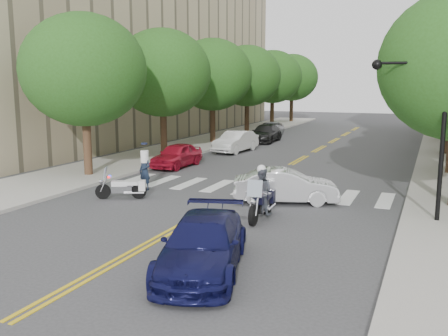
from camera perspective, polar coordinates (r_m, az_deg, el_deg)
The scene contains 22 objects.
ground at distance 17.74m, azimuth -4.57°, elevation -6.42°, with size 140.00×140.00×0.00m, color #38383A.
sidewalk_left at distance 41.26m, azimuth -2.18°, elevation 2.97°, with size 5.00×60.00×0.15m, color #9E9991.
building_left at distance 53.75m, azimuth -17.19°, elevation 16.87°, with size 26.00×44.00×24.00m, color tan.
tree_l_0 at distance 26.92m, azimuth -15.72°, elevation 10.71°, with size 6.40×6.40×8.45m.
tree_l_1 at distance 33.56m, azimuth -7.05°, elevation 10.73°, with size 6.40×6.40×8.45m.
tree_l_2 at distance 40.69m, azimuth -1.32°, elevation 10.61°, with size 6.40×6.40×8.45m.
tree_l_3 at distance 48.09m, azimuth 2.66°, elevation 10.46°, with size 6.40×6.40×8.45m.
tree_l_4 at distance 55.66m, azimuth 5.58°, elevation 10.33°, with size 6.40×6.40×8.45m.
tree_l_5 at distance 63.34m, azimuth 7.78°, elevation 10.21°, with size 6.40×6.40×8.45m.
tree_r_4 at distance 53.10m, azimuth 24.27°, elevation 9.56°, with size 6.40×6.40×8.45m.
tree_r_5 at distance 61.10m, azimuth 24.14°, elevation 9.48°, with size 6.40×6.40×8.45m.
traffic_signal_pole at distance 18.63m, azimuth 22.39°, elevation 5.30°, with size 2.82×0.42×6.00m.
motorcycle_police at distance 18.22m, azimuth 4.32°, elevation -3.08°, with size 0.85×2.47×2.01m.
motorcycle_parked at distance 21.78m, azimuth -11.19°, elevation -2.21°, with size 2.04×1.19×1.41m.
officer_standing at distance 23.41m, azimuth -9.03°, elevation -0.33°, with size 0.65×0.42×1.77m, color #162032.
convertible at distance 20.79m, azimuth 7.08°, elevation -2.05°, with size 1.50×4.29×1.41m, color silver.
sedan_blue at distance 13.28m, azimuth -2.43°, elevation -8.74°, with size 2.01×4.95×1.44m, color #0F103F.
parked_car_a at distance 29.54m, azimuth -5.41°, elevation 1.47°, with size 1.66×4.14×1.41m, color #AD1229.
parked_car_b at distance 35.84m, azimuth 1.33°, elevation 3.04°, with size 1.59×4.56×1.50m, color silver.
parked_car_c at distance 38.32m, azimuth 1.39°, elevation 3.22°, with size 1.94×4.22×1.17m, color #A1A2A9.
parked_car_d at distance 42.17m, azimuth 4.73°, elevation 3.96°, with size 2.01×4.93×1.43m, color black.
parked_car_e at distance 46.99m, azimuth 5.27°, elevation 4.52°, with size 1.64×4.09×1.39m, color #A1A2A7.
Camera 1 is at (7.92, -15.09, 4.92)m, focal length 40.00 mm.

